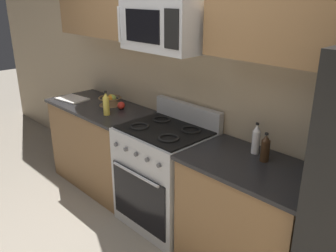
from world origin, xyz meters
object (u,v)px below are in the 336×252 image
range_oven (165,176)px  bottle_soy (265,148)px  utensil_crock (322,166)px  bottle_oil (106,104)px  cutting_board (72,99)px  bottle_vinegar (256,139)px  fruit_basket (110,100)px  apple_loose (121,106)px  microwave (167,25)px

range_oven → bottle_soy: (0.90, 0.10, 0.53)m
utensil_crock → bottle_oil: utensil_crock is taller
cutting_board → bottle_vinegar: size_ratio=1.38×
range_oven → utensil_crock: size_ratio=3.27×
fruit_basket → apple_loose: size_ratio=3.13×
utensil_crock → bottle_oil: 1.98m
utensil_crock → cutting_board: (-2.65, -0.29, -0.06)m
utensil_crock → apple_loose: 2.01m
utensil_crock → bottle_vinegar: 0.49m
range_oven → cutting_board: bearing=-175.9°
fruit_basket → apple_loose: (0.20, -0.01, -0.01)m
microwave → bottle_oil: bearing=-167.9°
fruit_basket → bottle_vinegar: 1.72m
bottle_soy → bottle_oil: bearing=-172.0°
microwave → bottle_oil: size_ratio=2.97×
apple_loose → bottle_oil: bearing=-77.9°
range_oven → cutting_board: range_oven is taller
fruit_basket → cutting_board: size_ratio=0.74×
utensil_crock → bottle_vinegar: bearing=-177.3°
microwave → bottle_vinegar: size_ratio=2.97×
apple_loose → bottle_vinegar: bottle_vinegar is taller
range_oven → bottle_vinegar: size_ratio=4.63×
fruit_basket → bottle_oil: 0.33m
microwave → bottle_soy: microwave is taller
fruit_basket → apple_loose: 0.20m
range_oven → utensil_crock: 1.38m
fruit_basket → bottle_oil: bottle_oil is taller
utensil_crock → apple_loose: size_ratio=4.35×
bottle_vinegar → range_oven: bearing=-168.0°
range_oven → fruit_basket: 1.06m
cutting_board → range_oven: bearing=4.1°
cutting_board → bottle_oil: 0.70m
microwave → cutting_board: microwave is taller
utensil_crock → fruit_basket: utensil_crock is taller
range_oven → bottle_soy: 1.05m
utensil_crock → fruit_basket: 2.20m
cutting_board → bottle_vinegar: bottle_vinegar is taller
apple_loose → bottle_vinegar: (1.52, 0.08, 0.07)m
range_oven → fruit_basket: bearing=174.1°
range_oven → bottle_oil: bottle_oil is taller
utensil_crock → bottle_vinegar: size_ratio=1.42×
utensil_crock → bottle_vinegar: utensil_crock is taller
cutting_board → bottle_soy: (2.28, 0.20, 0.09)m
range_oven → microwave: bearing=90.1°
bottle_vinegar → cutting_board: bearing=-173.0°
range_oven → fruit_basket: range_oven is taller
cutting_board → microwave: bearing=5.2°
fruit_basket → bottle_soy: bottle_soy is taller
fruit_basket → bottle_vinegar: (1.72, 0.07, 0.06)m
microwave → apple_loose: 1.11m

